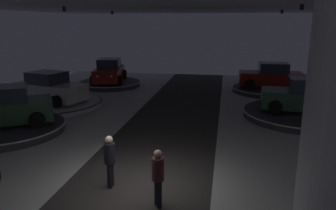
{
  "coord_description": "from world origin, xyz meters",
  "views": [
    {
      "loc": [
        2.46,
        -8.68,
        4.75
      ],
      "look_at": [
        0.14,
        4.51,
        1.4
      ],
      "focal_mm": 35.6,
      "sensor_mm": 36.0,
      "label": 1
    }
  ],
  "objects": [
    {
      "name": "display_car_mid_left",
      "position": [
        -7.07,
        3.84,
        1.12
      ],
      "size": [
        4.53,
        3.72,
        1.71
      ],
      "color": "#2D5638",
      "rests_on": "display_platform_mid_left"
    },
    {
      "name": "column_right",
      "position": [
        4.95,
        -0.59,
        2.75
      ],
      "size": [
        1.26,
        1.26,
        5.5
      ],
      "color": "silver",
      "rests_on": "ground"
    },
    {
      "name": "visitor_walking_far",
      "position": [
        -0.77,
        -0.11,
        0.91
      ],
      "size": [
        0.32,
        0.32,
        1.59
      ],
      "color": "black",
      "rests_on": "ground"
    },
    {
      "name": "display_car_far_left",
      "position": [
        -7.48,
        8.58,
        1.06
      ],
      "size": [
        4.54,
        3.14,
        1.71
      ],
      "color": "silver",
      "rests_on": "display_platform_far_left"
    },
    {
      "name": "display_car_deep_left",
      "position": [
        -6.23,
        15.15,
        1.12
      ],
      "size": [
        2.83,
        4.46,
        1.71
      ],
      "color": "maroon",
      "rests_on": "display_platform_deep_left"
    },
    {
      "name": "display_platform_far_left",
      "position": [
        -7.45,
        8.57,
        0.16
      ],
      "size": [
        5.78,
        5.78,
        0.29
      ],
      "color": "silver",
      "rests_on": "ground"
    },
    {
      "name": "display_platform_deep_right",
      "position": [
        5.51,
        14.98,
        0.18
      ],
      "size": [
        5.16,
        5.16,
        0.32
      ],
      "color": "#333338",
      "rests_on": "ground"
    },
    {
      "name": "display_platform_far_right",
      "position": [
        6.42,
        8.61,
        0.19
      ],
      "size": [
        6.04,
        6.04,
        0.33
      ],
      "color": "#333338",
      "rests_on": "ground"
    },
    {
      "name": "display_platform_deep_left",
      "position": [
        -6.23,
        15.12,
        0.19
      ],
      "size": [
        4.69,
        4.69,
        0.35
      ],
      "color": "#333338",
      "rests_on": "ground"
    },
    {
      "name": "display_car_deep_right",
      "position": [
        5.54,
        14.98,
        1.09
      ],
      "size": [
        4.26,
        2.26,
        1.71
      ],
      "color": "maroon",
      "rests_on": "display_platform_deep_right"
    },
    {
      "name": "visitor_walking_near",
      "position": [
        0.83,
        -0.92,
        0.91
      ],
      "size": [
        0.32,
        0.32,
        1.59
      ],
      "color": "black",
      "rests_on": "ground"
    },
    {
      "name": "display_platform_mid_left",
      "position": [
        -7.1,
        3.83,
        0.2
      ],
      "size": [
        5.27,
        5.27,
        0.35
      ],
      "color": "#333338",
      "rests_on": "ground"
    },
    {
      "name": "display_car_far_right",
      "position": [
        6.45,
        8.61,
        1.1
      ],
      "size": [
        4.35,
        2.5,
        1.71
      ],
      "color": "#2D5638",
      "rests_on": "display_platform_far_right"
    },
    {
      "name": "ground",
      "position": [
        0.0,
        0.0,
        -0.02
      ],
      "size": [
        24.0,
        44.0,
        0.06
      ],
      "color": "silver"
    }
  ]
}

